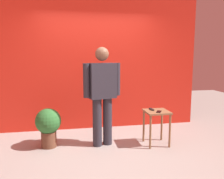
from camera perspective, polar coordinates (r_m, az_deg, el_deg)
The scene contains 7 objects.
ground_plane at distance 3.87m, azimuth -1.02°, elevation -15.76°, with size 12.00×12.00×0.00m, color #9E9991.
back_wall_red at distance 5.01m, azimuth -4.02°, elevation 9.64°, with size 4.52×0.12×3.39m, color red.
standing_person at distance 3.99m, azimuth -2.45°, elevation -0.49°, with size 0.69×0.33×1.73m.
side_table at distance 4.19m, azimuth 11.01°, elevation -6.93°, with size 0.41×0.41×0.62m.
cell_phone at distance 4.09m, azimuth 11.56°, elevation -5.40°, with size 0.07×0.14×0.01m, color black.
tv_remote at distance 4.22m, azimuth 9.76°, elevation -4.84°, with size 0.04×0.17×0.02m, color black.
potted_plant at distance 4.17m, azimuth -15.51°, elevation -8.33°, with size 0.44×0.44×0.69m.
Camera 1 is at (-0.60, -3.48, 1.59)m, focal length 36.88 mm.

